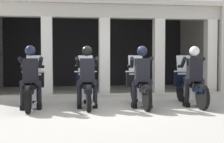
{
  "coord_description": "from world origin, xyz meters",
  "views": [
    {
      "loc": [
        -1.15,
        -7.8,
        1.29
      ],
      "look_at": [
        0.0,
        0.36,
        0.91
      ],
      "focal_mm": 49.12,
      "sensor_mm": 36.0,
      "label": 1
    }
  ],
  "objects_px": {
    "motorcycle_far_left": "(32,88)",
    "police_officer_center_right": "(142,71)",
    "police_officer_far_left": "(31,72)",
    "police_officer_center_left": "(87,71)",
    "police_officer_far_right": "(194,71)",
    "motorcycle_center_left": "(87,87)",
    "motorcycle_far_right": "(190,87)",
    "motorcycle_center_right": "(139,87)"
  },
  "relations": [
    {
      "from": "motorcycle_far_right",
      "to": "police_officer_center_right",
      "type": "bearing_deg",
      "value": -171.36
    },
    {
      "from": "motorcycle_center_right",
      "to": "police_officer_far_right",
      "type": "distance_m",
      "value": 1.49
    },
    {
      "from": "police_officer_far_left",
      "to": "police_officer_center_right",
      "type": "height_order",
      "value": "same"
    },
    {
      "from": "motorcycle_center_left",
      "to": "police_officer_center_left",
      "type": "height_order",
      "value": "police_officer_center_left"
    },
    {
      "from": "police_officer_center_left",
      "to": "motorcycle_far_right",
      "type": "height_order",
      "value": "police_officer_center_left"
    },
    {
      "from": "motorcycle_center_left",
      "to": "police_officer_far_right",
      "type": "xyz_separation_m",
      "value": [
        2.78,
        -0.44,
        0.44
      ]
    },
    {
      "from": "police_officer_center_right",
      "to": "motorcycle_far_right",
      "type": "height_order",
      "value": "police_officer_center_right"
    },
    {
      "from": "police_officer_far_left",
      "to": "police_officer_center_left",
      "type": "height_order",
      "value": "same"
    },
    {
      "from": "motorcycle_far_right",
      "to": "police_officer_center_left",
      "type": "bearing_deg",
      "value": -179.6
    },
    {
      "from": "police_officer_center_right",
      "to": "police_officer_far_right",
      "type": "bearing_deg",
      "value": -10.57
    },
    {
      "from": "motorcycle_far_left",
      "to": "police_officer_center_right",
      "type": "relative_size",
      "value": 1.29
    },
    {
      "from": "motorcycle_center_left",
      "to": "motorcycle_center_right",
      "type": "xyz_separation_m",
      "value": [
        1.39,
        -0.14,
        0.0
      ]
    },
    {
      "from": "police_officer_far_left",
      "to": "police_officer_far_right",
      "type": "distance_m",
      "value": 4.18
    },
    {
      "from": "police_officer_center_left",
      "to": "motorcycle_far_right",
      "type": "relative_size",
      "value": 0.78
    },
    {
      "from": "police_officer_center_right",
      "to": "motorcycle_far_right",
      "type": "xyz_separation_m",
      "value": [
        1.39,
        0.27,
        -0.44
      ]
    },
    {
      "from": "motorcycle_far_right",
      "to": "motorcycle_center_right",
      "type": "bearing_deg",
      "value": 177.11
    },
    {
      "from": "motorcycle_far_left",
      "to": "police_officer_center_left",
      "type": "height_order",
      "value": "police_officer_center_left"
    },
    {
      "from": "motorcycle_far_left",
      "to": "police_officer_far_left",
      "type": "xyz_separation_m",
      "value": [
        -0.0,
        -0.28,
        0.44
      ]
    },
    {
      "from": "police_officer_far_left",
      "to": "police_officer_far_right",
      "type": "xyz_separation_m",
      "value": [
        4.17,
        -0.13,
        0.0
      ]
    },
    {
      "from": "motorcycle_center_right",
      "to": "police_officer_far_right",
      "type": "height_order",
      "value": "police_officer_far_right"
    },
    {
      "from": "police_officer_center_left",
      "to": "motorcycle_far_left",
      "type": "bearing_deg",
      "value": 165.54
    },
    {
      "from": "motorcycle_far_right",
      "to": "motorcycle_center_left",
      "type": "bearing_deg",
      "value": 174.56
    },
    {
      "from": "police_officer_far_left",
      "to": "police_officer_center_left",
      "type": "bearing_deg",
      "value": -7.54
    },
    {
      "from": "motorcycle_far_left",
      "to": "motorcycle_far_right",
      "type": "xyz_separation_m",
      "value": [
        4.17,
        -0.13,
        0.0
      ]
    },
    {
      "from": "motorcycle_center_right",
      "to": "motorcycle_far_right",
      "type": "distance_m",
      "value": 1.39
    },
    {
      "from": "police_officer_center_right",
      "to": "motorcycle_far_right",
      "type": "bearing_deg",
      "value": 0.96
    },
    {
      "from": "motorcycle_center_left",
      "to": "motorcycle_far_right",
      "type": "relative_size",
      "value": 1.0
    },
    {
      "from": "motorcycle_center_right",
      "to": "motorcycle_far_right",
      "type": "xyz_separation_m",
      "value": [
        1.39,
        -0.01,
        0.0
      ]
    },
    {
      "from": "motorcycle_far_left",
      "to": "police_officer_far_right",
      "type": "bearing_deg",
      "value": -14.01
    },
    {
      "from": "motorcycle_far_left",
      "to": "police_officer_center_right",
      "type": "xyz_separation_m",
      "value": [
        2.78,
        -0.4,
        0.44
      ]
    },
    {
      "from": "motorcycle_far_right",
      "to": "police_officer_far_right",
      "type": "bearing_deg",
      "value": -92.58
    },
    {
      "from": "motorcycle_far_left",
      "to": "police_officer_center_left",
      "type": "bearing_deg",
      "value": -19.1
    },
    {
      "from": "motorcycle_center_left",
      "to": "police_officer_far_left",
      "type": "bearing_deg",
      "value": -171.43
    },
    {
      "from": "motorcycle_center_right",
      "to": "motorcycle_center_left",
      "type": "bearing_deg",
      "value": 164.35
    },
    {
      "from": "motorcycle_center_left",
      "to": "police_officer_center_right",
      "type": "xyz_separation_m",
      "value": [
        1.39,
        -0.42,
        0.44
      ]
    },
    {
      "from": "motorcycle_far_right",
      "to": "police_officer_far_left",
      "type": "bearing_deg",
      "value": 179.75
    },
    {
      "from": "motorcycle_far_left",
      "to": "police_officer_center_right",
      "type": "bearing_deg",
      "value": -16.55
    },
    {
      "from": "motorcycle_center_left",
      "to": "police_officer_far_right",
      "type": "height_order",
      "value": "police_officer_far_right"
    },
    {
      "from": "motorcycle_center_left",
      "to": "motorcycle_far_right",
      "type": "height_order",
      "value": "same"
    },
    {
      "from": "motorcycle_far_left",
      "to": "police_officer_center_right",
      "type": "height_order",
      "value": "police_officer_center_right"
    },
    {
      "from": "motorcycle_center_left",
      "to": "motorcycle_far_right",
      "type": "distance_m",
      "value": 2.79
    },
    {
      "from": "police_officer_center_left",
      "to": "police_officer_center_right",
      "type": "height_order",
      "value": "same"
    }
  ]
}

